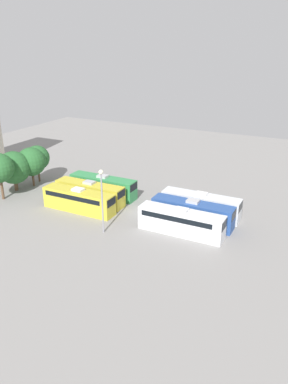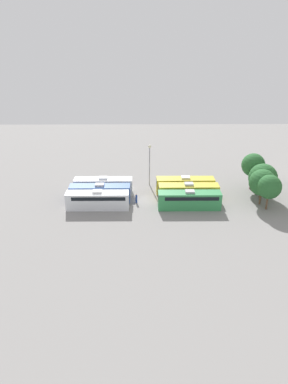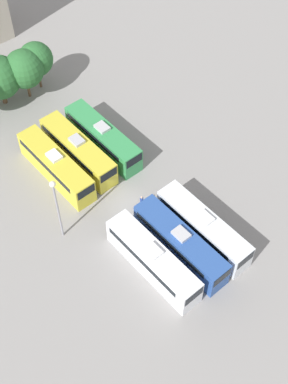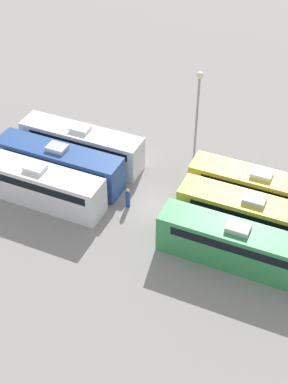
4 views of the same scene
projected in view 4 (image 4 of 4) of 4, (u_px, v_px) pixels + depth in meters
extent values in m
plane|color=gray|center=(149.00, 204.00, 42.54)|extent=(111.71, 111.71, 0.00)
cube|color=silver|center=(82.00, 145.00, 46.13)|extent=(2.44, 10.95, 3.07)
cube|color=black|center=(84.00, 138.00, 45.50)|extent=(2.48, 9.31, 0.68)
cube|color=black|center=(27.00, 123.00, 47.30)|extent=(2.15, 0.08, 1.08)
cube|color=white|center=(80.00, 129.00, 45.04)|extent=(1.20, 1.60, 0.35)
cube|color=#284C93|center=(59.00, 165.00, 43.98)|extent=(2.44, 10.95, 3.07)
cube|color=black|center=(61.00, 157.00, 43.35)|extent=(2.48, 9.31, 0.68)
cube|color=black|center=(2.00, 141.00, 45.15)|extent=(2.15, 0.08, 1.08)
cube|color=#B2B2B7|center=(57.00, 148.00, 42.89)|extent=(1.20, 1.60, 0.35)
cube|color=silver|center=(38.00, 185.00, 41.94)|extent=(2.44, 10.95, 3.07)
cube|color=black|center=(40.00, 178.00, 41.31)|extent=(2.48, 9.31, 0.68)
cube|color=white|center=(35.00, 168.00, 40.84)|extent=(1.20, 1.60, 0.35)
cube|color=gold|center=(259.00, 191.00, 41.36)|extent=(2.44, 10.95, 3.07)
cube|color=black|center=(264.00, 184.00, 40.74)|extent=(2.48, 9.31, 0.68)
cube|color=black|center=(193.00, 165.00, 42.53)|extent=(2.15, 0.08, 1.08)
cube|color=white|center=(262.00, 174.00, 40.27)|extent=(1.20, 1.60, 0.35)
cube|color=gold|center=(251.00, 217.00, 39.08)|extent=(2.44, 10.95, 3.07)
cube|color=black|center=(257.00, 210.00, 38.45)|extent=(2.48, 9.31, 0.68)
cube|color=black|center=(182.00, 189.00, 40.24)|extent=(2.15, 0.08, 1.08)
cube|color=#B2B2B7|center=(254.00, 200.00, 37.98)|extent=(1.20, 1.60, 0.35)
cube|color=#338C4C|center=(235.00, 246.00, 36.85)|extent=(2.44, 10.95, 3.07)
cube|color=black|center=(241.00, 238.00, 36.22)|extent=(2.48, 9.31, 0.68)
cube|color=black|center=(163.00, 215.00, 38.01)|extent=(2.15, 0.08, 1.08)
cube|color=#B2B2B7|center=(238.00, 228.00, 35.75)|extent=(1.20, 1.60, 0.35)
cylinder|color=navy|center=(128.00, 199.00, 41.83)|extent=(0.36, 0.36, 1.53)
sphere|color=tan|center=(128.00, 190.00, 41.26)|extent=(0.24, 0.24, 0.24)
cylinder|color=gray|center=(197.00, 120.00, 44.78)|extent=(0.20, 0.20, 7.91)
sphere|color=#EAE5C6|center=(200.00, 75.00, 42.13)|extent=(0.60, 0.60, 0.60)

